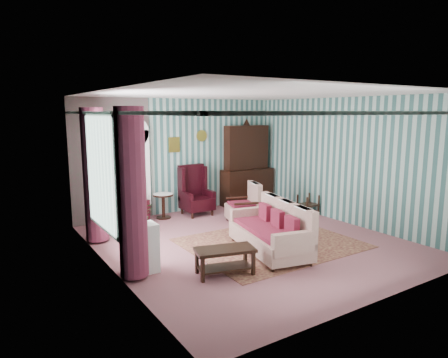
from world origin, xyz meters
TOP-DOWN VIEW (x-y plane):
  - floor at (0.00, 0.00)m, footprint 6.00×6.00m
  - room_shell at (-0.62, 0.18)m, footprint 5.53×6.02m
  - bookcase at (-1.35, 2.84)m, footprint 0.80×0.28m
  - dresser_hutch at (1.90, 2.72)m, footprint 1.50×0.56m
  - wingback_left at (-1.60, 2.45)m, footprint 0.76×0.80m
  - wingback_right at (0.15, 2.45)m, footprint 0.76×0.80m
  - seated_woman at (-1.60, 2.45)m, footprint 0.44×0.40m
  - round_side_table at (-0.70, 2.60)m, footprint 0.50×0.50m
  - nest_table at (2.47, 0.90)m, footprint 0.45×0.38m
  - plant_stand at (-2.40, -0.30)m, footprint 0.55×0.35m
  - rug at (0.30, -0.30)m, footprint 3.20×2.60m
  - sofa at (-0.06, -0.68)m, footprint 1.37×2.08m
  - floral_armchair at (0.70, 1.22)m, footprint 0.92×0.95m
  - coffee_table at (-1.29, -1.10)m, footprint 1.02×0.68m
  - potted_plant_a at (-2.40, -0.44)m, footprint 0.40×0.37m
  - potted_plant_b at (-2.33, -0.16)m, footprint 0.29×0.24m
  - potted_plant_c at (-2.44, -0.21)m, footprint 0.28×0.28m

SIDE VIEW (x-z plane):
  - floor at x=0.00m, z-range 0.00..0.00m
  - rug at x=0.30m, z-range 0.00..0.01m
  - coffee_table at x=-1.29m, z-range 0.00..0.44m
  - nest_table at x=2.47m, z-range 0.00..0.54m
  - round_side_table at x=-0.70m, z-range 0.00..0.60m
  - plant_stand at x=-2.40m, z-range 0.00..0.80m
  - sofa at x=-0.06m, z-range 0.00..1.03m
  - floral_armchair at x=0.70m, z-range 0.00..1.03m
  - seated_woman at x=-1.60m, z-range 0.00..1.18m
  - wingback_left at x=-1.60m, z-range 0.00..1.25m
  - wingback_right at x=0.15m, z-range 0.00..1.25m
  - potted_plant_a at x=-2.40m, z-range 0.80..1.18m
  - potted_plant_c at x=-2.44m, z-range 0.80..1.22m
  - potted_plant_b at x=-2.33m, z-range 0.80..1.29m
  - bookcase at x=-1.35m, z-range 0.00..2.24m
  - dresser_hutch at x=1.90m, z-range 0.00..2.36m
  - room_shell at x=-0.62m, z-range 0.55..3.46m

